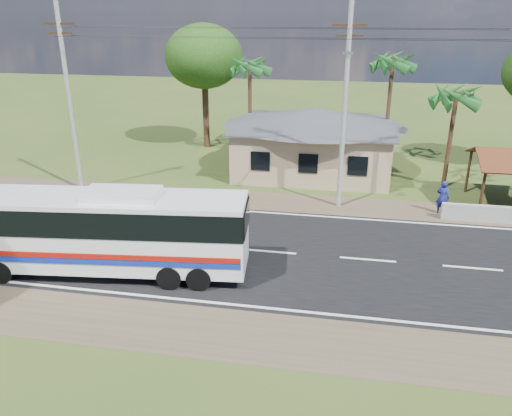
{
  "coord_description": "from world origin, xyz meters",
  "views": [
    {
      "loc": [
        3.09,
        -20.65,
        10.6
      ],
      "look_at": [
        -0.83,
        1.0,
        1.76
      ],
      "focal_mm": 35.0,
      "sensor_mm": 36.0,
      "label": 1
    }
  ],
  "objects": [
    {
      "name": "house",
      "position": [
        1.0,
        13.0,
        2.64
      ],
      "size": [
        12.4,
        10.0,
        5.0
      ],
      "color": "tan",
      "rests_on": "ground"
    },
    {
      "name": "palm_far",
      "position": [
        -4.0,
        16.0,
        6.68
      ],
      "size": [
        2.8,
        2.8,
        7.7
      ],
      "color": "#47301E",
      "rests_on": "ground"
    },
    {
      "name": "palm_near",
      "position": [
        9.5,
        11.0,
        5.71
      ],
      "size": [
        2.8,
        2.8,
        6.7
      ],
      "color": "#47301E",
      "rests_on": "ground"
    },
    {
      "name": "ground",
      "position": [
        0.0,
        0.0,
        0.0
      ],
      "size": [
        120.0,
        120.0,
        0.0
      ],
      "primitive_type": "plane",
      "color": "#324619",
      "rests_on": "ground"
    },
    {
      "name": "person",
      "position": [
        8.63,
        6.37,
        0.94
      ],
      "size": [
        0.81,
        0.68,
        1.89
      ],
      "primitive_type": "imported",
      "rotation": [
        0.0,
        0.0,
        2.74
      ],
      "color": "navy",
      "rests_on": "ground"
    },
    {
      "name": "motorcycle",
      "position": [
        12.11,
        5.79,
        0.5
      ],
      "size": [
        1.9,
        0.68,
        0.99
      ],
      "primitive_type": "imported",
      "rotation": [
        0.0,
        0.0,
        1.58
      ],
      "color": "black",
      "rests_on": "ground"
    },
    {
      "name": "utility_poles",
      "position": [
        2.67,
        6.49,
        5.77
      ],
      "size": [
        32.8,
        2.22,
        11.0
      ],
      "color": "#9E9E99",
      "rests_on": "ground"
    },
    {
      "name": "concrete_barrier",
      "position": [
        12.0,
        5.6,
        0.45
      ],
      "size": [
        7.0,
        0.3,
        0.9
      ],
      "primitive_type": "cube",
      "color": "#9E9E99",
      "rests_on": "ground"
    },
    {
      "name": "tree_behind_house",
      "position": [
        -8.0,
        18.0,
        7.12
      ],
      "size": [
        6.0,
        6.0,
        9.61
      ],
      "color": "#47301E",
      "rests_on": "ground"
    },
    {
      "name": "coach_bus",
      "position": [
        -6.62,
        -3.13,
        2.16
      ],
      "size": [
        12.36,
        3.88,
        3.78
      ],
      "rotation": [
        0.0,
        0.0,
        0.11
      ],
      "color": "silver",
      "rests_on": "ground"
    },
    {
      "name": "palm_mid",
      "position": [
        6.0,
        15.5,
        7.16
      ],
      "size": [
        2.8,
        2.8,
        8.2
      ],
      "color": "#47301E",
      "rests_on": "ground"
    },
    {
      "name": "road",
      "position": [
        0.0,
        0.0,
        0.01
      ],
      "size": [
        120.0,
        16.0,
        0.03
      ],
      "color": "black",
      "rests_on": "ground"
    }
  ]
}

